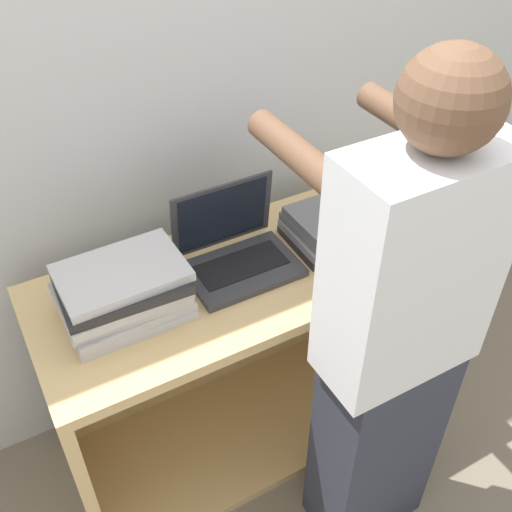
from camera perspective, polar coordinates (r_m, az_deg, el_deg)
The scene contains 7 objects.
ground_plane at distance 2.24m, azimuth 2.51°, elevation -20.89°, with size 12.00×12.00×0.00m, color #756B5B.
wall_back at distance 1.84m, azimuth -7.17°, elevation 15.21°, with size 8.00×0.05×2.40m.
cart at distance 2.10m, azimuth -2.05°, elevation -8.46°, with size 1.25×0.54×0.78m.
laptop_open at distance 1.77m, azimuth -1.93°, elevation 0.47°, with size 0.33×0.25×0.24m.
laptop_stack_left at distance 1.63m, azimuth -12.54°, elevation -3.48°, with size 0.34×0.24×0.16m.
laptop_stack_right at distance 1.89m, azimuth 8.14°, elevation 3.13°, with size 0.34×0.24×0.10m.
person at distance 1.59m, azimuth 12.91°, elevation -8.67°, with size 0.40×0.52×1.58m.
Camera 1 is at (-0.61, -0.91, 1.95)m, focal length 42.00 mm.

